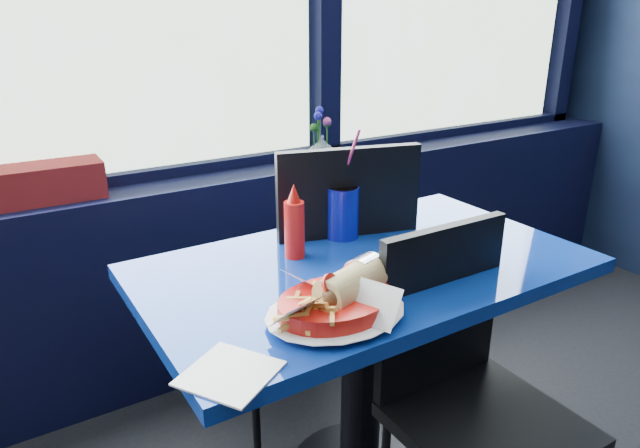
{
  "coord_description": "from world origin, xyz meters",
  "views": [
    {
      "loc": [
        -0.55,
        0.86,
        1.39
      ],
      "look_at": [
        0.14,
        1.98,
        0.9
      ],
      "focal_mm": 32.0,
      "sensor_mm": 36.0,
      "label": 1
    }
  ],
  "objects_px": {
    "planter_box": "(3,188)",
    "flower_vase": "(322,146)",
    "food_basket": "(338,301)",
    "chair_near_front": "(467,382)",
    "chair_near_back": "(317,271)",
    "soda_cup": "(342,211)",
    "near_table": "(363,320)",
    "ketchup_bottle": "(294,225)"
  },
  "relations": [
    {
      "from": "near_table",
      "to": "ketchup_bottle",
      "type": "bearing_deg",
      "value": 137.28
    },
    {
      "from": "planter_box",
      "to": "soda_cup",
      "type": "xyz_separation_m",
      "value": [
        0.84,
        -0.69,
        -0.03
      ]
    },
    {
      "from": "ketchup_bottle",
      "to": "soda_cup",
      "type": "xyz_separation_m",
      "value": [
        0.19,
        0.05,
        -0.01
      ]
    },
    {
      "from": "chair_near_back",
      "to": "ketchup_bottle",
      "type": "distance_m",
      "value": 0.36
    },
    {
      "from": "near_table",
      "to": "food_basket",
      "type": "bearing_deg",
      "value": -137.65
    },
    {
      "from": "planter_box",
      "to": "flower_vase",
      "type": "xyz_separation_m",
      "value": [
        1.16,
        -0.06,
        0.01
      ]
    },
    {
      "from": "planter_box",
      "to": "food_basket",
      "type": "distance_m",
      "value": 1.22
    },
    {
      "from": "chair_near_front",
      "to": "flower_vase",
      "type": "bearing_deg",
      "value": 76.66
    },
    {
      "from": "chair_near_back",
      "to": "flower_vase",
      "type": "relative_size",
      "value": 4.43
    },
    {
      "from": "food_basket",
      "to": "planter_box",
      "type": "bearing_deg",
      "value": 124.68
    },
    {
      "from": "near_table",
      "to": "chair_near_front",
      "type": "relative_size",
      "value": 1.33
    },
    {
      "from": "near_table",
      "to": "ketchup_bottle",
      "type": "height_order",
      "value": "ketchup_bottle"
    },
    {
      "from": "ketchup_bottle",
      "to": "near_table",
      "type": "bearing_deg",
      "value": -42.72
    },
    {
      "from": "flower_vase",
      "to": "chair_near_front",
      "type": "bearing_deg",
      "value": -103.82
    },
    {
      "from": "flower_vase",
      "to": "ketchup_bottle",
      "type": "relative_size",
      "value": 1.09
    },
    {
      "from": "chair_near_front",
      "to": "food_basket",
      "type": "distance_m",
      "value": 0.43
    },
    {
      "from": "planter_box",
      "to": "soda_cup",
      "type": "distance_m",
      "value": 1.09
    },
    {
      "from": "chair_near_back",
      "to": "planter_box",
      "type": "relative_size",
      "value": 1.68
    },
    {
      "from": "chair_near_back",
      "to": "food_basket",
      "type": "bearing_deg",
      "value": 78.29
    },
    {
      "from": "near_table",
      "to": "soda_cup",
      "type": "bearing_deg",
      "value": 74.9
    },
    {
      "from": "soda_cup",
      "to": "chair_near_front",
      "type": "bearing_deg",
      "value": -84.95
    },
    {
      "from": "planter_box",
      "to": "flower_vase",
      "type": "height_order",
      "value": "flower_vase"
    },
    {
      "from": "chair_near_back",
      "to": "ketchup_bottle",
      "type": "xyz_separation_m",
      "value": [
        -0.18,
        -0.18,
        0.26
      ]
    },
    {
      "from": "near_table",
      "to": "flower_vase",
      "type": "height_order",
      "value": "flower_vase"
    },
    {
      "from": "planter_box",
      "to": "food_basket",
      "type": "xyz_separation_m",
      "value": [
        0.56,
        -1.08,
        -0.07
      ]
    },
    {
      "from": "near_table",
      "to": "food_basket",
      "type": "xyz_separation_m",
      "value": [
        -0.23,
        -0.21,
        0.22
      ]
    },
    {
      "from": "near_table",
      "to": "flower_vase",
      "type": "distance_m",
      "value": 0.95
    },
    {
      "from": "near_table",
      "to": "flower_vase",
      "type": "bearing_deg",
      "value": 65.44
    },
    {
      "from": "near_table",
      "to": "soda_cup",
      "type": "relative_size",
      "value": 3.64
    },
    {
      "from": "flower_vase",
      "to": "soda_cup",
      "type": "height_order",
      "value": "soda_cup"
    },
    {
      "from": "chair_near_back",
      "to": "soda_cup",
      "type": "xyz_separation_m",
      "value": [
        0.01,
        -0.13,
        0.25
      ]
    },
    {
      "from": "chair_near_front",
      "to": "near_table",
      "type": "bearing_deg",
      "value": 107.25
    },
    {
      "from": "chair_near_front",
      "to": "ketchup_bottle",
      "type": "bearing_deg",
      "value": 118.58
    },
    {
      "from": "near_table",
      "to": "soda_cup",
      "type": "xyz_separation_m",
      "value": [
        0.05,
        0.19,
        0.26
      ]
    },
    {
      "from": "near_table",
      "to": "food_basket",
      "type": "distance_m",
      "value": 0.38
    },
    {
      "from": "flower_vase",
      "to": "soda_cup",
      "type": "relative_size",
      "value": 0.7
    },
    {
      "from": "chair_near_front",
      "to": "flower_vase",
      "type": "distance_m",
      "value": 1.22
    },
    {
      "from": "food_basket",
      "to": "ketchup_bottle",
      "type": "relative_size",
      "value": 1.46
    },
    {
      "from": "chair_near_back",
      "to": "flower_vase",
      "type": "bearing_deg",
      "value": -108.07
    },
    {
      "from": "chair_near_front",
      "to": "soda_cup",
      "type": "relative_size",
      "value": 2.72
    },
    {
      "from": "near_table",
      "to": "food_basket",
      "type": "height_order",
      "value": "food_basket"
    },
    {
      "from": "ketchup_bottle",
      "to": "food_basket",
      "type": "bearing_deg",
      "value": -103.78
    }
  ]
}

